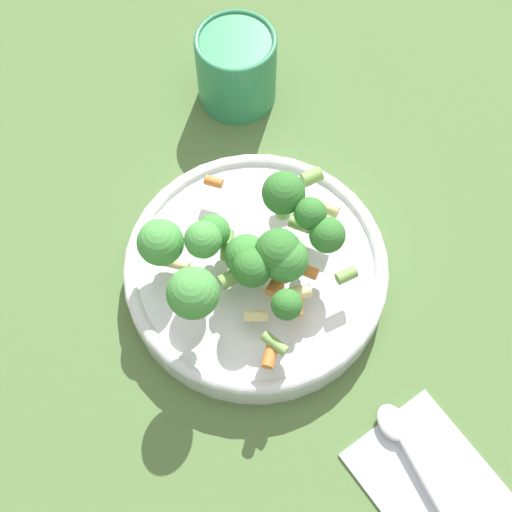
% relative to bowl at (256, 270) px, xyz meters
% --- Properties ---
extents(ground_plane, '(3.00, 3.00, 0.00)m').
position_rel_bowl_xyz_m(ground_plane, '(0.00, 0.00, -0.02)').
color(ground_plane, '#4C6B38').
extents(bowl, '(0.26, 0.26, 0.04)m').
position_rel_bowl_xyz_m(bowl, '(0.00, 0.00, 0.00)').
color(bowl, silver).
rests_on(bowl, ground_plane).
extents(pasta_salad, '(0.22, 0.19, 0.09)m').
position_rel_bowl_xyz_m(pasta_salad, '(-0.01, -0.00, 0.07)').
color(pasta_salad, '#8CB766').
rests_on(pasta_salad, bowl).
extents(cup, '(0.09, 0.09, 0.09)m').
position_rel_bowl_xyz_m(cup, '(0.17, 0.17, 0.03)').
color(cup, '#2D7F51').
rests_on(cup, ground_plane).
extents(napkin, '(0.14, 0.18, 0.01)m').
position_rel_bowl_xyz_m(napkin, '(-0.06, -0.26, -0.02)').
color(napkin, '#B2BCC6').
rests_on(napkin, ground_plane).
extents(spoon, '(0.08, 0.16, 0.01)m').
position_rel_bowl_xyz_m(spoon, '(-0.05, -0.22, -0.01)').
color(spoon, silver).
rests_on(spoon, napkin).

